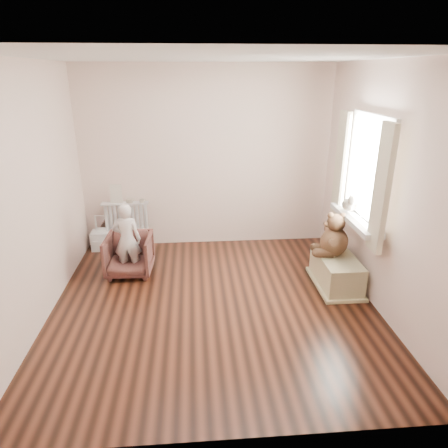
{
  "coord_description": "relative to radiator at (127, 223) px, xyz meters",
  "views": [
    {
      "loc": [
        -0.2,
        -3.92,
        2.47
      ],
      "look_at": [
        0.15,
        0.45,
        0.8
      ],
      "focal_mm": 32.0,
      "sensor_mm": 36.0,
      "label": 1
    }
  ],
  "objects": [
    {
      "name": "tin_b",
      "position": [
        0.25,
        0.0,
        0.34
      ],
      "size": [
        0.08,
        0.08,
        0.04
      ],
      "primitive_type": "cylinder",
      "color": "#A59E8C",
      "rests_on": "radiator"
    },
    {
      "name": "armchair",
      "position": [
        0.15,
        -0.85,
        -0.12
      ],
      "size": [
        0.59,
        0.61,
        0.53
      ],
      "primitive_type": "imported",
      "rotation": [
        0.0,
        0.0,
        -0.05
      ],
      "color": "#512B25",
      "rests_on": "floor"
    },
    {
      "name": "toy_vanity",
      "position": [
        -0.36,
        -0.03,
        -0.11
      ],
      "size": [
        0.32,
        0.23,
        0.51
      ],
      "primitive_type": "cube",
      "color": "silver",
      "rests_on": "floor"
    },
    {
      "name": "floor",
      "position": [
        1.19,
        -1.68,
        -0.39
      ],
      "size": [
        3.6,
        3.6,
        0.01
      ],
      "primitive_type": "cube",
      "color": "black",
      "rests_on": "ground"
    },
    {
      "name": "front_wall",
      "position": [
        1.19,
        -3.48,
        0.91
      ],
      "size": [
        3.6,
        0.02,
        2.6
      ],
      "primitive_type": "cube",
      "color": "#F0E3CC",
      "rests_on": "ground"
    },
    {
      "name": "plush_cat",
      "position": [
        2.85,
        -1.18,
        0.61
      ],
      "size": [
        0.21,
        0.29,
        0.23
      ],
      "primitive_type": null,
      "rotation": [
        0.0,
        0.0,
        -0.18
      ],
      "color": "slate",
      "rests_on": "window_sill"
    },
    {
      "name": "ceiling",
      "position": [
        1.19,
        -1.68,
        2.21
      ],
      "size": [
        3.6,
        3.6,
        0.01
      ],
      "primitive_type": "cube",
      "color": "white",
      "rests_on": "ground"
    },
    {
      "name": "window_sill",
      "position": [
        2.86,
        -1.38,
        0.48
      ],
      "size": [
        0.22,
        1.1,
        0.06
      ],
      "primitive_type": "cube",
      "color": "silver",
      "rests_on": "right_wall"
    },
    {
      "name": "curtain_left",
      "position": [
        2.84,
        -1.95,
        1.0
      ],
      "size": [
        0.06,
        0.26,
        1.3
      ],
      "primitive_type": "cube",
      "color": "beige",
      "rests_on": "right_wall"
    },
    {
      "name": "left_wall",
      "position": [
        -0.61,
        -1.68,
        0.91
      ],
      "size": [
        0.02,
        3.6,
        2.6
      ],
      "primitive_type": "cube",
      "color": "#F0E3CC",
      "rests_on": "ground"
    },
    {
      "name": "radiator",
      "position": [
        0.0,
        0.0,
        0.0
      ],
      "size": [
        0.67,
        0.13,
        0.71
      ],
      "primitive_type": "cube",
      "color": "silver",
      "rests_on": "floor"
    },
    {
      "name": "paper_doll",
      "position": [
        -0.11,
        0.0,
        0.45
      ],
      "size": [
        0.16,
        0.01,
        0.27
      ],
      "primitive_type": "cube",
      "color": "beige",
      "rests_on": "radiator"
    },
    {
      "name": "toy_bench",
      "position": [
        2.71,
        -1.36,
        -0.19
      ],
      "size": [
        0.43,
        0.81,
        0.38
      ],
      "primitive_type": "cube",
      "color": "#C5BE8F",
      "rests_on": "floor"
    },
    {
      "name": "curtain_right",
      "position": [
        2.84,
        -0.81,
        1.0
      ],
      "size": [
        0.06,
        0.26,
        1.3
      ],
      "primitive_type": "cube",
      "color": "beige",
      "rests_on": "right_wall"
    },
    {
      "name": "back_wall",
      "position": [
        1.19,
        0.12,
        0.91
      ],
      "size": [
        3.6,
        0.02,
        2.6
      ],
      "primitive_type": "cube",
      "color": "#F0E3CC",
      "rests_on": "ground"
    },
    {
      "name": "teddy_bear",
      "position": [
        2.68,
        -1.29,
        0.28
      ],
      "size": [
        0.49,
        0.41,
        0.53
      ],
      "primitive_type": null,
      "rotation": [
        0.0,
        0.0,
        -0.17
      ],
      "color": "#3C2717",
      "rests_on": "toy_bench"
    },
    {
      "name": "tin_a",
      "position": [
        0.07,
        0.0,
        0.34
      ],
      "size": [
        0.1,
        0.1,
        0.06
      ],
      "primitive_type": "cylinder",
      "color": "#A59E8C",
      "rests_on": "radiator"
    },
    {
      "name": "child",
      "position": [
        0.15,
        -0.9,
        0.11
      ],
      "size": [
        0.36,
        0.24,
        0.96
      ],
      "primitive_type": "imported",
      "rotation": [
        0.0,
        0.0,
        3.1
      ],
      "color": "silver",
      "rests_on": "armchair"
    },
    {
      "name": "window",
      "position": [
        2.95,
        -1.38,
        1.06
      ],
      "size": [
        0.03,
        0.9,
        1.1
      ],
      "primitive_type": "cube",
      "color": "white",
      "rests_on": "right_wall"
    },
    {
      "name": "right_wall",
      "position": [
        2.99,
        -1.68,
        0.91
      ],
      "size": [
        0.02,
        3.6,
        2.6
      ],
      "primitive_type": "cube",
      "color": "#F0E3CC",
      "rests_on": "ground"
    }
  ]
}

